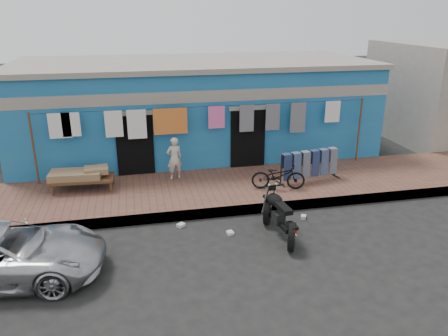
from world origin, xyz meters
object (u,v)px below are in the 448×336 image
car (0,253)px  motorcycle (279,214)px  jeans_rack (309,165)px  seated_person (174,158)px  charpoy (83,179)px  bicycle (278,173)px

car → motorcycle: bearing=-79.9°
jeans_rack → seated_person: bearing=166.0°
charpoy → seated_person: bearing=6.5°
car → charpoy: bearing=-12.7°
seated_person → charpoy: 2.63m
car → bicycle: 7.08m
seated_person → jeans_rack: seated_person is taller
car → jeans_rack: 8.26m
seated_person → charpoy: bearing=-5.8°
bicycle → jeans_rack: (1.09, 0.44, -0.01)m
motorcycle → seated_person: bearing=113.9°
bicycle → charpoy: bearing=92.4°
car → motorcycle: 5.86m
bicycle → jeans_rack: 1.18m
motorcycle → charpoy: (-4.63, 3.27, -0.00)m
seated_person → motorcycle: bearing=107.4°
bicycle → motorcycle: (-0.70, -2.17, -0.18)m
seated_person → charpoy: (-2.59, -0.30, -0.34)m
car → bicycle: bicycle is taller
car → jeans_rack: jeans_rack is taller
car → bicycle: size_ratio=2.72×
seated_person → bicycle: 3.08m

